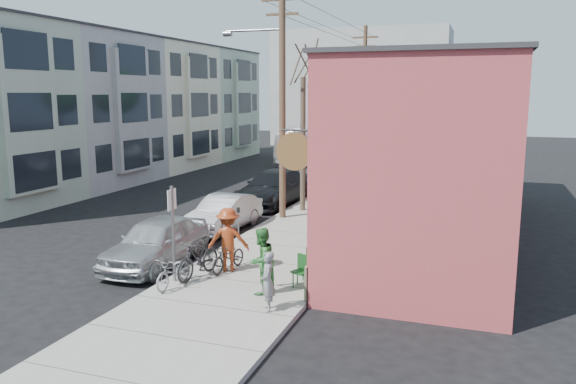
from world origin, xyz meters
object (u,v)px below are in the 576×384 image
(parking_meter_far, at_px, (312,181))
(tree_leafy_mid, at_px, (357,91))
(car_3, at_px, (309,174))
(car_1, at_px, (224,213))
(patron_green, at_px, (261,261))
(patron_grey, at_px, (268,281))
(tree_bare, at_px, (303,145))
(tree_leafy_far, at_px, (376,92))
(car_4, at_px, (332,164))
(car_2, at_px, (274,188))
(patio_chair_a, at_px, (311,265))
(car_0, at_px, (156,242))
(parked_bike_a, at_px, (198,258))
(bus, at_px, (309,144))
(parking_meter_near, at_px, (238,219))
(parked_bike_b, at_px, (174,271))
(utility_pole_near, at_px, (281,96))
(sign_post, at_px, (173,224))
(patio_chair_b, at_px, (302,271))
(cyclist, at_px, (228,239))

(parking_meter_far, distance_m, tree_leafy_mid, 9.34)
(parking_meter_far, xyz_separation_m, car_3, (-1.45, 4.10, -0.26))
(parking_meter_far, bearing_deg, car_1, -100.69)
(tree_leafy_mid, xyz_separation_m, patron_green, (2.32, -22.41, -4.57))
(patron_grey, bearing_deg, tree_bare, 169.46)
(tree_leafy_far, height_order, car_4, tree_leafy_far)
(car_2, bearing_deg, patio_chair_a, -60.04)
(car_4, bearing_deg, car_0, -84.28)
(patio_chair_a, relative_size, car_4, 0.20)
(parked_bike_a, xyz_separation_m, bus, (-5.81, 29.87, 0.69))
(parking_meter_far, bearing_deg, parking_meter_near, -90.00)
(patio_chair_a, xyz_separation_m, car_4, (-5.27, 22.18, 0.14))
(parked_bike_b, bearing_deg, tree_bare, 91.63)
(patron_grey, bearing_deg, car_2, 175.81)
(utility_pole_near, height_order, patio_chair_a, utility_pole_near)
(sign_post, distance_m, tree_leafy_mid, 22.61)
(car_1, bearing_deg, car_4, 93.20)
(patio_chair_b, height_order, parked_bike_a, parked_bike_a)
(sign_post, xyz_separation_m, parked_bike_a, (0.52, 0.48, -1.09))
(car_0, xyz_separation_m, car_4, (0.00, 22.10, -0.06))
(patio_chair_a, bearing_deg, cyclist, -172.52)
(patron_green, xyz_separation_m, bus, (-8.07, 30.47, 0.37))
(tree_bare, relative_size, patio_chair_a, 6.92)
(parking_meter_near, bearing_deg, car_0, -114.25)
(patio_chair_b, distance_m, car_4, 23.46)
(sign_post, bearing_deg, utility_pole_near, 89.74)
(parked_bike_a, relative_size, car_0, 0.42)
(parking_meter_far, xyz_separation_m, car_1, (-1.45, -7.68, -0.27))
(tree_leafy_mid, xyz_separation_m, bus, (-5.74, 8.06, -4.20))
(car_3, xyz_separation_m, bus, (-3.74, 12.04, 0.71))
(car_2, bearing_deg, parking_meter_near, -75.05)
(utility_pole_near, height_order, car_2, utility_pole_near)
(patron_grey, xyz_separation_m, bus, (-8.67, 31.57, 0.52))
(tree_leafy_mid, relative_size, patio_chair_a, 8.27)
(bus, bearing_deg, parking_meter_far, -72.81)
(patio_chair_b, distance_m, car_2, 12.67)
(tree_leafy_far, xyz_separation_m, car_3, (-2.00, -10.61, -4.90))
(tree_bare, xyz_separation_m, car_2, (-2.00, 1.49, -2.35))
(utility_pole_near, relative_size, patio_chair_a, 11.36)
(tree_bare, relative_size, cyclist, 3.11)
(parked_bike_a, height_order, car_1, car_1)
(parking_meter_near, xyz_separation_m, car_1, (-1.45, 1.78, -0.27))
(patron_grey, relative_size, car_0, 0.33)
(patio_chair_a, bearing_deg, patio_chair_b, -88.98)
(car_0, distance_m, bus, 29.07)
(tree_leafy_mid, bearing_deg, parked_bike_a, -89.81)
(sign_post, height_order, tree_leafy_far, tree_leafy_far)
(tree_bare, bearing_deg, car_4, 98.87)
(car_1, distance_m, car_2, 5.78)
(car_2, distance_m, car_4, 11.32)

